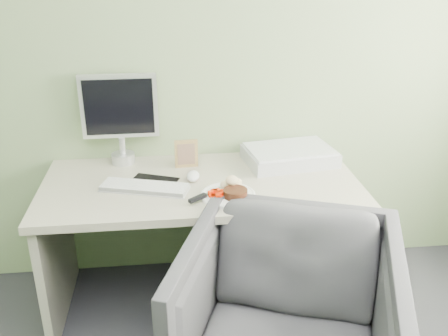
{
  "coord_description": "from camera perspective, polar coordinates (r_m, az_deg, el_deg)",
  "views": [
    {
      "loc": [
        -0.14,
        -0.66,
        1.8
      ],
      "look_at": [
        0.1,
        1.5,
        0.85
      ],
      "focal_mm": 40.0,
      "sensor_mm": 36.0,
      "label": 1
    }
  ],
  "objects": [
    {
      "name": "desk_chair",
      "position": [
        2.16,
        7.28,
        -17.31
      ],
      "size": [
        1.08,
        1.1,
        0.79
      ],
      "primitive_type": "imported",
      "rotation": [
        0.0,
        0.0,
        -0.35
      ],
      "color": "#333337",
      "rests_on": "floor"
    },
    {
      "name": "desk",
      "position": [
        2.61,
        -2.59,
        -5.19
      ],
      "size": [
        1.6,
        0.75,
        0.73
      ],
      "color": "#A6A08B",
      "rests_on": "floor"
    },
    {
      "name": "plate",
      "position": [
        2.37,
        0.47,
        -3.13
      ],
      "size": [
        0.26,
        0.26,
        0.01
      ],
      "primitive_type": "cylinder",
      "color": "white",
      "rests_on": "desk"
    },
    {
      "name": "eyedrop_bottle",
      "position": [
        2.75,
        -4.15,
        1.21
      ],
      "size": [
        0.02,
        0.02,
        0.06
      ],
      "color": "white",
      "rests_on": "desk"
    },
    {
      "name": "mousepad",
      "position": [
        2.53,
        -8.32,
        -1.78
      ],
      "size": [
        0.29,
        0.28,
        0.0
      ],
      "primitive_type": "cube",
      "rotation": [
        0.0,
        0.0,
        -0.39
      ],
      "color": "black",
      "rests_on": "desk"
    },
    {
      "name": "potato_pile",
      "position": [
        2.4,
        1.0,
        -1.78
      ],
      "size": [
        0.14,
        0.12,
        0.06
      ],
      "primitive_type": "ellipsoid",
      "rotation": [
        0.0,
        0.0,
        0.41
      ],
      "color": "#A68651",
      "rests_on": "plate"
    },
    {
      "name": "photo_frame",
      "position": [
        2.68,
        -4.33,
        1.65
      ],
      "size": [
        0.12,
        0.02,
        0.15
      ],
      "primitive_type": "cube",
      "rotation": [
        0.0,
        0.0,
        0.08
      ],
      "color": "#A0824B",
      "rests_on": "desk"
    },
    {
      "name": "steak",
      "position": [
        2.34,
        1.31,
        -2.88
      ],
      "size": [
        0.13,
        0.13,
        0.04
      ],
      "primitive_type": "cylinder",
      "rotation": [
        0.0,
        0.0,
        -0.19
      ],
      "color": "black",
      "rests_on": "plate"
    },
    {
      "name": "computer_mouse",
      "position": [
        2.55,
        -3.55,
        -0.92
      ],
      "size": [
        0.08,
        0.12,
        0.04
      ],
      "primitive_type": "ellipsoid",
      "rotation": [
        0.0,
        0.0,
        -0.11
      ],
      "color": "white",
      "rests_on": "desk"
    },
    {
      "name": "keyboard",
      "position": [
        2.47,
        -9.08,
        -2.14
      ],
      "size": [
        0.44,
        0.24,
        0.02
      ],
      "primitive_type": "cube",
      "rotation": [
        0.0,
        0.0,
        -0.29
      ],
      "color": "white",
      "rests_on": "desk"
    },
    {
      "name": "carrot_heap",
      "position": [
        2.33,
        -0.8,
        -2.83
      ],
      "size": [
        0.08,
        0.08,
        0.04
      ],
      "primitive_type": "cube",
      "rotation": [
        0.0,
        0.0,
        0.33
      ],
      "color": "#F22905",
      "rests_on": "plate"
    },
    {
      "name": "wall_back",
      "position": [
        2.71,
        -3.49,
        13.86
      ],
      "size": [
        3.5,
        0.0,
        3.5
      ],
      "primitive_type": "plane",
      "rotation": [
        1.57,
        0.0,
        0.0
      ],
      "color": "gray",
      "rests_on": "floor"
    },
    {
      "name": "scanner",
      "position": [
        2.77,
        7.48,
        1.38
      ],
      "size": [
        0.52,
        0.39,
        0.07
      ],
      "primitive_type": "cube",
      "rotation": [
        0.0,
        0.0,
        0.16
      ],
      "color": "#A2A3A8",
      "rests_on": "desk"
    },
    {
      "name": "monitor",
      "position": [
        2.73,
        -11.82,
        6.08
      ],
      "size": [
        0.41,
        0.13,
        0.49
      ],
      "rotation": [
        0.0,
        0.0,
        0.01
      ],
      "color": "silver",
      "rests_on": "desk"
    },
    {
      "name": "steak_knife",
      "position": [
        2.33,
        -2.29,
        -3.16
      ],
      "size": [
        0.21,
        0.18,
        0.02
      ],
      "rotation": [
        0.0,
        0.0,
        0.68
      ],
      "color": "silver",
      "rests_on": "plate"
    }
  ]
}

